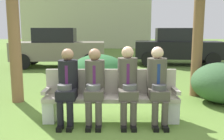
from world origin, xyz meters
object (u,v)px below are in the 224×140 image
at_px(seated_man_leftmost, 68,82).
at_px(parked_car_far, 178,47).
at_px(park_bench, 112,96).
at_px(parked_car_near, 59,48).
at_px(seated_man_centerleft, 95,82).
at_px(seated_man_centerright, 129,81).
at_px(seated_man_rightmost, 159,81).
at_px(shrub_mid_lawn, 99,72).

relative_size(seated_man_leftmost, parked_car_far, 0.32).
xyz_separation_m(park_bench, parked_car_near, (-2.32, 6.55, 0.40)).
distance_m(seated_man_centerleft, seated_man_centerright, 0.57).
distance_m(seated_man_centerleft, seated_man_rightmost, 1.08).
distance_m(seated_man_centerright, shrub_mid_lawn, 2.55).
height_order(park_bench, seated_man_rightmost, seated_man_rightmost).
bearing_deg(seated_man_rightmost, seated_man_centerright, 179.94).
xyz_separation_m(seated_man_centerleft, shrub_mid_lawn, (-0.07, 2.46, -0.24)).
relative_size(seated_man_centerleft, seated_man_centerright, 0.97).
height_order(seated_man_centerright, seated_man_rightmost, seated_man_centerright).
xyz_separation_m(seated_man_rightmost, parked_car_near, (-3.11, 6.68, 0.11)).
bearing_deg(park_bench, parked_car_far, 67.19).
bearing_deg(shrub_mid_lawn, seated_man_rightmost, -64.99).
xyz_separation_m(seated_man_centerleft, seated_man_rightmost, (1.08, 0.00, 0.01)).
bearing_deg(seated_man_leftmost, seated_man_centerleft, 0.02).
height_order(seated_man_leftmost, seated_man_centerright, seated_man_centerright).
height_order(seated_man_centerleft, shrub_mid_lawn, seated_man_centerleft).
relative_size(seated_man_rightmost, parked_car_near, 0.33).
xyz_separation_m(seated_man_centerright, shrub_mid_lawn, (-0.64, 2.46, -0.26)).
xyz_separation_m(seated_man_leftmost, parked_car_near, (-1.57, 6.69, 0.12)).
xyz_separation_m(seated_man_rightmost, shrub_mid_lawn, (-1.15, 2.46, -0.25)).
xyz_separation_m(park_bench, parked_car_far, (3.02, 7.19, 0.40)).
bearing_deg(seated_man_centerright, seated_man_centerleft, -179.64).
bearing_deg(parked_car_far, seated_man_leftmost, -117.22).
bearing_deg(shrub_mid_lawn, seated_man_centerright, -75.47).
relative_size(seated_man_centerleft, shrub_mid_lawn, 0.84).
bearing_deg(seated_man_leftmost, seated_man_centerright, 0.21).
distance_m(seated_man_centerleft, shrub_mid_lawn, 2.47).
relative_size(shrub_mid_lawn, parked_car_far, 0.38).
relative_size(park_bench, parked_car_near, 0.59).
xyz_separation_m(seated_man_centerright, seated_man_rightmost, (0.51, -0.00, -0.00)).
distance_m(seated_man_centerright, parked_car_far, 7.81).
height_order(seated_man_centerleft, parked_car_near, parked_car_near).
xyz_separation_m(seated_man_leftmost, seated_man_centerleft, (0.46, 0.00, 0.00)).
xyz_separation_m(seated_man_centerleft, parked_car_far, (3.30, 7.32, 0.12)).
relative_size(seated_man_centerright, seated_man_rightmost, 1.00).
bearing_deg(shrub_mid_lawn, parked_car_near, 114.97).
height_order(seated_man_leftmost, shrub_mid_lawn, seated_man_leftmost).
bearing_deg(shrub_mid_lawn, seated_man_leftmost, -99.15).
relative_size(seated_man_centerleft, parked_car_far, 0.32).
bearing_deg(seated_man_centerleft, shrub_mid_lawn, 91.57).
distance_m(park_bench, seated_man_rightmost, 0.86).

